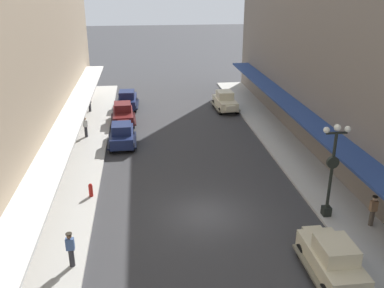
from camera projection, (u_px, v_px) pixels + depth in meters
name	position (u px, v px, depth m)	size (l,w,h in m)	color
ground_plane	(205.00, 215.00, 22.99)	(200.00, 200.00, 0.00)	#38383A
sidewalk_left	(64.00, 222.00, 22.12)	(3.00, 60.00, 0.15)	#B7B5AD
sidewalk_right	(336.00, 205.00, 23.81)	(3.00, 60.00, 0.15)	#B7B5AD
parked_car_0	(123.00, 114.00, 36.99)	(2.29, 4.31, 1.84)	#591919
parked_car_1	(332.00, 258.00, 17.92)	(2.14, 4.26, 1.84)	beige
parked_car_2	(122.00, 134.00, 32.12)	(2.18, 4.28, 1.84)	#19234C
parked_car_3	(225.00, 101.00, 40.87)	(2.29, 4.31, 1.84)	beige
parked_car_4	(127.00, 99.00, 41.35)	(2.27, 4.31, 1.84)	#19234C
lamp_post_with_clock	(332.00, 167.00, 21.64)	(1.42, 0.44, 5.16)	black
fire_hydrant	(91.00, 190.00, 24.48)	(0.24, 0.24, 0.82)	#B21E19
pedestrian_0	(71.00, 249.00, 18.36)	(0.36, 0.28, 1.67)	#2D2D33
pedestrian_1	(373.00, 210.00, 21.43)	(0.36, 0.28, 1.67)	#4C4238
pedestrian_2	(86.00, 127.00, 33.54)	(0.36, 0.24, 1.64)	#2D2D33
pedestrian_3	(89.00, 103.00, 39.99)	(0.36, 0.28, 1.67)	#2D2D33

